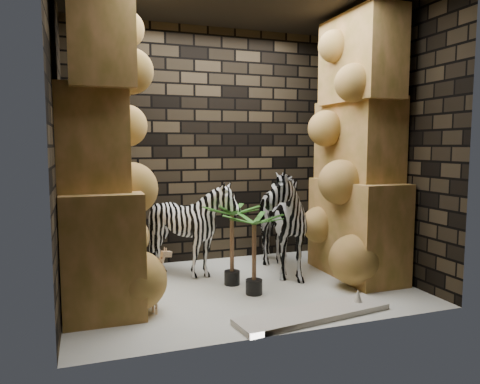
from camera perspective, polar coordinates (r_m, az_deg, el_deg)
name	(u,v)px	position (r m, az deg, el deg)	size (l,w,h in m)	color
floor	(240,287)	(4.89, 0.05, -11.99)	(3.50, 3.50, 0.00)	beige
wall_back	(209,146)	(5.84, -4.01, 5.89)	(3.50, 3.50, 0.00)	black
wall_front	(294,146)	(3.49, 6.86, 5.83)	(3.50, 3.50, 0.00)	black
wall_left	(58,146)	(4.39, -22.14, 5.45)	(3.00, 3.00, 0.00)	black
wall_right	(383,146)	(5.48, 17.69, 5.62)	(3.00, 3.00, 0.00)	black
rock_pillar_left	(98,146)	(4.39, -17.56, 5.61)	(0.68, 1.30, 3.00)	tan
rock_pillar_right	(358,146)	(5.29, 14.82, 5.70)	(0.58, 1.25, 3.00)	tan
zebra_right	(272,211)	(5.26, 4.14, -2.46)	(0.67, 1.24, 1.47)	white
zebra_left	(192,233)	(5.18, -6.15, -5.20)	(0.90, 1.11, 1.01)	white
giraffe_toy	(147,282)	(4.12, -11.79, -11.19)	(0.31, 0.10, 0.60)	#FFD39F
palm_front	(232,245)	(4.86, -1.03, -6.74)	(0.36, 0.36, 0.87)	#1E6012
palm_back	(254,254)	(4.56, 1.80, -7.88)	(0.36, 0.36, 0.83)	#1E6012
surfboard	(313,314)	(4.15, 9.29, -15.01)	(1.46, 0.36, 0.05)	beige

